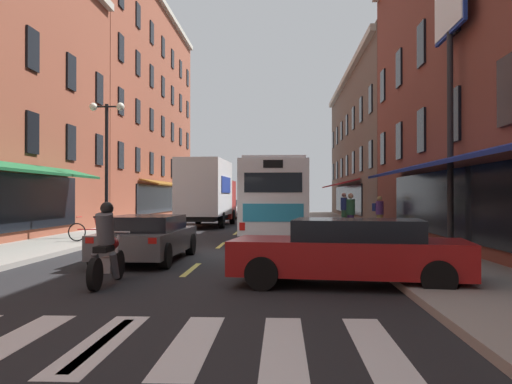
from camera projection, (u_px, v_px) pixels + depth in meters
ground_plane at (210, 256)px, 16.55m from camera, size 34.80×80.00×0.10m
lane_centre_dashes at (209, 255)px, 16.30m from camera, size 0.14×73.90×0.01m
crosswalk_near at (102, 342)px, 6.56m from camera, size 7.10×2.80×0.01m
sidewalk_left at (22, 251)px, 16.83m from camera, size 3.00×80.00×0.14m
sidewalk_right at (405, 253)px, 16.27m from camera, size 3.00×80.00×0.14m
billboard_sign at (450, 38)px, 15.67m from camera, size 0.40×2.70×8.14m
transit_bus at (278, 197)px, 25.20m from camera, size 2.88×12.21×3.27m
box_truck at (208, 193)px, 31.72m from camera, size 2.71×7.99×3.82m
sedan_near at (351, 251)px, 10.72m from camera, size 4.79×2.46×1.32m
sedan_mid at (227, 209)px, 42.54m from camera, size 2.10×4.30×1.49m
sedan_far at (147, 237)px, 14.79m from camera, size 2.06×4.66×1.24m
motorcycle_rider at (107, 250)px, 10.78m from camera, size 0.62×2.07×1.66m
bicycle_near at (91, 231)px, 19.57m from camera, size 1.71×0.48×0.91m
pedestrian_near at (379, 213)px, 24.86m from camera, size 0.51×0.48×1.63m
pedestrian_mid at (351, 213)px, 22.71m from camera, size 0.36×0.36×1.76m
pedestrian_far at (345, 210)px, 30.89m from camera, size 0.36×0.36×1.63m
pedestrian_rear at (344, 209)px, 29.45m from camera, size 0.36×0.36×1.82m
street_lamp_twin at (107, 163)px, 21.65m from camera, size 1.42×0.32×5.38m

